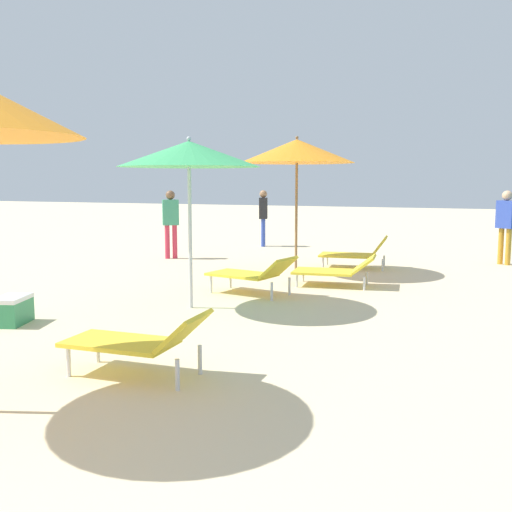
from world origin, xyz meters
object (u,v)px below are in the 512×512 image
at_px(lounger_third_shoreside, 252,273).
at_px(cooler_box, 12,310).
at_px(umbrella_third, 189,154).
at_px(person_walking_far, 263,213).
at_px(umbrella_farthest, 297,151).
at_px(lounger_second_shoreside, 138,340).
at_px(person_walking_near, 171,218).
at_px(person_walking_mid, 506,220).
at_px(lounger_farthest_inland, 335,270).
at_px(lounger_farthest_shoreside, 356,253).

xyz_separation_m(lounger_third_shoreside, cooler_box, (-2.03, -2.89, -0.16)).
distance_m(umbrella_third, person_walking_far, 8.01).
distance_m(umbrella_third, umbrella_farthest, 3.58).
xyz_separation_m(umbrella_farthest, person_walking_far, (-2.28, 4.13, -1.41)).
bearing_deg(umbrella_farthest, lounger_second_shoreside, -84.90).
distance_m(umbrella_farthest, person_walking_far, 4.92).
relative_size(umbrella_third, lounger_third_shoreside, 1.62).
height_order(umbrella_third, person_walking_far, umbrella_third).
bearing_deg(person_walking_near, umbrella_third, 178.36).
bearing_deg(umbrella_farthest, umbrella_third, -96.02).
bearing_deg(cooler_box, person_walking_mid, 54.25).
bearing_deg(umbrella_third, lounger_farthest_inland, 59.61).
xyz_separation_m(lounger_second_shoreside, person_walking_mid, (3.18, 9.04, 0.61)).
relative_size(lounger_farthest_inland, cooler_box, 2.33).
relative_size(lounger_third_shoreside, lounger_farthest_shoreside, 1.03).
xyz_separation_m(lounger_second_shoreside, umbrella_third, (-0.94, 2.75, 1.79)).
xyz_separation_m(umbrella_third, cooler_box, (-1.61, -1.66, -1.94)).
bearing_deg(umbrella_farthest, person_walking_mid, 36.13).
distance_m(umbrella_third, lounger_farthest_inland, 3.39).
bearing_deg(person_walking_far, lounger_third_shoreside, -89.61).
xyz_separation_m(lounger_third_shoreside, person_walking_far, (-2.32, 6.45, 0.57)).
height_order(lounger_third_shoreside, umbrella_farthest, umbrella_farthest).
relative_size(lounger_third_shoreside, person_walking_far, 0.96).
height_order(person_walking_far, cooler_box, person_walking_far).
height_order(umbrella_third, umbrella_farthest, umbrella_farthest).
distance_m(lounger_second_shoreside, umbrella_third, 3.41).
xyz_separation_m(person_walking_near, person_walking_far, (1.03, 3.16, -0.02)).
relative_size(lounger_second_shoreside, lounger_third_shoreside, 0.92).
height_order(lounger_farthest_inland, person_walking_far, person_walking_far).
bearing_deg(umbrella_farthest, person_walking_far, 118.89).
bearing_deg(person_walking_far, person_walking_mid, -32.47).
bearing_deg(lounger_farthest_shoreside, person_walking_far, -50.57).
xyz_separation_m(lounger_second_shoreside, person_walking_far, (-2.84, 10.43, 0.58)).
distance_m(lounger_farthest_shoreside, person_walking_near, 4.29).
bearing_deg(lounger_third_shoreside, person_walking_mid, -114.86).
bearing_deg(lounger_third_shoreside, umbrella_farthest, -77.59).
xyz_separation_m(lounger_farthest_inland, cooler_box, (-3.05, -4.11, -0.10)).
bearing_deg(lounger_farthest_inland, lounger_farthest_shoreside, -93.73).
bearing_deg(person_walking_near, person_walking_mid, -110.55).
xyz_separation_m(umbrella_farthest, lounger_farthest_inland, (1.06, -1.11, -2.04)).
bearing_deg(umbrella_farthest, person_walking_near, 163.65).
bearing_deg(cooler_box, lounger_farthest_inland, 53.48).
bearing_deg(lounger_farthest_inland, umbrella_third, 52.52).
distance_m(umbrella_farthest, cooler_box, 5.98).
bearing_deg(lounger_third_shoreside, lounger_farthest_shoreside, -93.41).
bearing_deg(lounger_farthest_shoreside, lounger_second_shoreside, 80.22).
height_order(lounger_farthest_shoreside, person_walking_far, person_walking_far).
xyz_separation_m(umbrella_farthest, person_walking_mid, (3.74, 2.73, -1.37)).
xyz_separation_m(umbrella_third, lounger_farthest_shoreside, (1.31, 4.62, -1.81)).
relative_size(lounger_farthest_inland, person_walking_far, 0.94).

